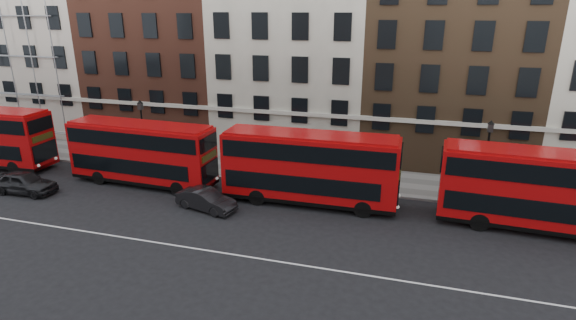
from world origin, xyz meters
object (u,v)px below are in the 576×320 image
(bus_b, at_px, (142,152))
(bus_d, at_px, (544,189))
(bus_c, at_px, (309,167))
(car_rear, at_px, (24,183))
(car_front, at_px, (206,200))

(bus_b, bearing_deg, bus_d, 2.36)
(bus_c, relative_size, bus_d, 1.00)
(car_rear, bearing_deg, bus_d, -85.09)
(bus_c, xyz_separation_m, car_rear, (-19.21, -3.82, -1.77))
(bus_b, xyz_separation_m, bus_c, (12.30, -0.00, 0.11))
(bus_d, xyz_separation_m, car_front, (-19.51, -2.79, -1.86))
(bus_c, bearing_deg, car_rear, -169.53)
(car_rear, height_order, car_front, car_rear)
(bus_b, distance_m, bus_d, 25.80)
(bus_c, height_order, car_rear, bus_c)
(bus_b, relative_size, bus_d, 0.96)
(bus_b, height_order, car_front, bus_b)
(bus_b, relative_size, bus_c, 0.96)
(car_front, bearing_deg, bus_d, -67.86)
(bus_b, relative_size, car_front, 2.70)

